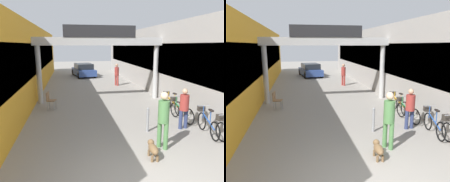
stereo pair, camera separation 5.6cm
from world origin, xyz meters
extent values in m
cube|color=gold|center=(-5.10, 11.00, 2.18)|extent=(3.00, 26.00, 4.36)
cube|color=black|center=(-3.62, 11.00, 2.40)|extent=(0.04, 23.40, 1.74)
cube|color=#9E9993|center=(5.10, 11.00, 2.18)|extent=(3.00, 26.00, 4.36)
cube|color=black|center=(3.62, 11.00, 2.40)|extent=(0.04, 23.40, 1.74)
cylinder|color=#B2B2B2|center=(-3.35, 8.36, 1.58)|extent=(0.28, 0.28, 3.16)
cylinder|color=#B2B2B2|center=(3.35, 8.36, 1.58)|extent=(0.28, 0.28, 3.16)
cube|color=#B2B2B2|center=(0.00, 8.36, 3.38)|extent=(7.40, 0.44, 0.44)
cube|color=#232326|center=(0.00, 8.16, 3.92)|extent=(3.96, 0.10, 0.64)
cylinder|color=#4C7F47|center=(1.00, 2.12, 0.42)|extent=(0.19, 0.19, 0.84)
cylinder|color=#4C7F47|center=(1.13, 1.92, 0.42)|extent=(0.19, 0.19, 0.84)
cylinder|color=#4C7F47|center=(1.06, 2.02, 1.19)|extent=(0.47, 0.47, 0.70)
sphere|color=beige|center=(1.06, 2.02, 1.69)|extent=(0.33, 0.33, 0.24)
cylinder|color=navy|center=(2.66, 3.44, 0.37)|extent=(0.16, 0.16, 0.73)
cylinder|color=navy|center=(2.42, 3.40, 0.37)|extent=(0.16, 0.16, 0.73)
cylinder|color=#99332D|center=(2.54, 3.42, 1.04)|extent=(0.39, 0.39, 0.61)
sphere|color=tan|center=(2.54, 3.42, 1.47)|extent=(0.24, 0.24, 0.21)
cylinder|color=#99332D|center=(1.90, 13.04, 0.40)|extent=(0.19, 0.19, 0.80)
cylinder|color=#99332D|center=(2.02, 12.83, 0.40)|extent=(0.19, 0.19, 0.80)
cylinder|color=#99332D|center=(1.96, 12.94, 1.14)|extent=(0.46, 0.46, 0.66)
sphere|color=tan|center=(1.96, 12.94, 1.61)|extent=(0.31, 0.31, 0.23)
ellipsoid|color=brown|center=(0.54, 1.44, 0.30)|extent=(0.30, 0.59, 0.23)
sphere|color=brown|center=(0.56, 1.70, 0.38)|extent=(0.21, 0.21, 0.19)
sphere|color=white|center=(0.55, 1.62, 0.29)|extent=(0.15, 0.15, 0.14)
cylinder|color=brown|center=(0.48, 1.62, 0.09)|extent=(0.08, 0.08, 0.18)
cylinder|color=brown|center=(0.63, 1.61, 0.09)|extent=(0.08, 0.08, 0.18)
cylinder|color=brown|center=(0.45, 1.28, 0.09)|extent=(0.08, 0.08, 0.18)
cylinder|color=brown|center=(0.60, 1.27, 0.09)|extent=(0.08, 0.08, 0.18)
torus|color=black|center=(3.22, 2.09, 0.34)|extent=(0.06, 0.67, 0.67)
cylinder|color=beige|center=(3.22, 2.03, 0.72)|extent=(0.03, 0.03, 0.46)
cube|color=#332D28|center=(3.23, 2.23, 0.80)|extent=(0.24, 0.20, 0.20)
torus|color=black|center=(3.19, 3.19, 0.34)|extent=(0.16, 0.67, 0.67)
torus|color=black|center=(3.02, 2.18, 0.34)|extent=(0.16, 0.67, 0.67)
cube|color=#234C9E|center=(3.10, 2.69, 0.52)|extent=(0.19, 0.94, 0.34)
cylinder|color=#234C9E|center=(3.09, 2.57, 0.74)|extent=(0.04, 0.04, 0.42)
cube|color=black|center=(3.09, 2.57, 0.96)|extent=(0.13, 0.23, 0.05)
cylinder|color=#234C9E|center=(3.18, 3.13, 0.72)|extent=(0.04, 0.04, 0.46)
cylinder|color=gray|center=(3.18, 3.13, 0.96)|extent=(0.46, 0.10, 0.03)
cube|color=#332D28|center=(3.21, 3.33, 0.80)|extent=(0.27, 0.24, 0.20)
torus|color=black|center=(2.87, 4.77, 0.34)|extent=(0.12, 0.67, 0.67)
torus|color=black|center=(2.98, 3.76, 0.34)|extent=(0.12, 0.67, 0.67)
cube|color=#338C4C|center=(2.93, 4.27, 0.52)|extent=(0.14, 0.94, 0.34)
cylinder|color=#338C4C|center=(2.94, 4.15, 0.74)|extent=(0.04, 0.04, 0.42)
cube|color=black|center=(2.94, 4.15, 0.96)|extent=(0.12, 0.23, 0.05)
cylinder|color=#338C4C|center=(2.88, 4.71, 0.72)|extent=(0.04, 0.04, 0.46)
cylinder|color=gray|center=(2.88, 4.71, 0.96)|extent=(0.46, 0.08, 0.03)
cube|color=#332D28|center=(2.86, 4.91, 0.80)|extent=(0.26, 0.23, 0.20)
torus|color=black|center=(3.03, 5.90, 0.34)|extent=(0.10, 0.67, 0.67)
torus|color=black|center=(3.12, 4.88, 0.34)|extent=(0.10, 0.67, 0.67)
cube|color=gold|center=(3.07, 5.39, 0.52)|extent=(0.11, 0.94, 0.34)
cylinder|color=gold|center=(3.08, 5.27, 0.74)|extent=(0.03, 0.03, 0.42)
cube|color=black|center=(3.08, 5.27, 0.96)|extent=(0.12, 0.23, 0.05)
cylinder|color=gold|center=(3.04, 5.84, 0.72)|extent=(0.03, 0.03, 0.46)
cylinder|color=gray|center=(3.04, 5.84, 0.96)|extent=(0.46, 0.07, 0.03)
cube|color=#332D28|center=(3.02, 6.04, 0.80)|extent=(0.26, 0.22, 0.20)
cylinder|color=gray|center=(1.07, 3.37, 0.43)|extent=(0.10, 0.10, 0.85)
sphere|color=gray|center=(1.07, 3.37, 0.88)|extent=(0.10, 0.10, 0.10)
cylinder|color=gray|center=(-2.46, 7.15, 0.23)|extent=(0.04, 0.04, 0.45)
cylinder|color=gray|center=(-2.53, 6.81, 0.23)|extent=(0.04, 0.04, 0.45)
cylinder|color=gray|center=(-2.79, 7.21, 0.23)|extent=(0.04, 0.04, 0.45)
cylinder|color=gray|center=(-2.86, 6.88, 0.23)|extent=(0.04, 0.04, 0.45)
cube|color=olive|center=(-2.66, 7.01, 0.47)|extent=(0.47, 0.47, 0.04)
cube|color=olive|center=(-2.83, 7.05, 0.69)|extent=(0.12, 0.40, 0.40)
cube|color=#2D478C|center=(-0.31, 18.75, 0.48)|extent=(2.38, 4.23, 0.60)
cube|color=#1E2328|center=(-0.28, 18.60, 1.06)|extent=(1.91, 2.43, 0.55)
cylinder|color=black|center=(-1.33, 20.05, 0.30)|extent=(0.30, 0.62, 0.60)
cylinder|color=black|center=(0.24, 20.31, 0.30)|extent=(0.30, 0.62, 0.60)
cylinder|color=black|center=(-0.85, 17.19, 0.30)|extent=(0.30, 0.62, 0.60)
cylinder|color=black|center=(0.71, 17.45, 0.30)|extent=(0.30, 0.62, 0.60)
camera|label=1|loc=(-1.70, -3.93, 3.18)|focal=35.00mm
camera|label=2|loc=(-1.65, -3.94, 3.18)|focal=35.00mm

